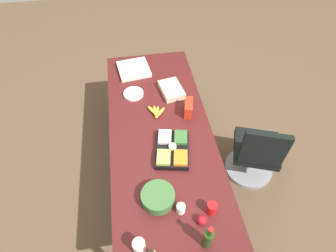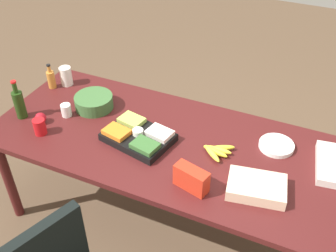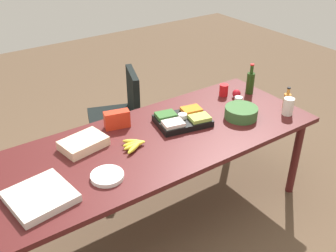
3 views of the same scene
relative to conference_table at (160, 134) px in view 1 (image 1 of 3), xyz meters
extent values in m
plane|color=brown|center=(0.00, 0.00, -0.73)|extent=(10.00, 10.00, 0.00)
cube|color=#491717|center=(0.00, 0.00, 0.05)|extent=(2.57, 1.00, 0.04)
cylinder|color=#491717|center=(1.19, -0.41, -0.35)|extent=(0.07, 0.07, 0.76)
cylinder|color=#491717|center=(1.19, 0.41, -0.35)|extent=(0.07, 0.07, 0.76)
cylinder|color=gray|center=(-0.13, -1.05, -0.70)|extent=(0.56, 0.56, 0.05)
cylinder|color=gray|center=(-0.13, -1.05, -0.49)|extent=(0.06, 0.06, 0.38)
cube|color=black|center=(-0.13, -1.05, -0.30)|extent=(0.61, 0.61, 0.09)
cube|color=black|center=(-0.34, -0.97, -0.03)|extent=(0.20, 0.43, 0.46)
cylinder|color=black|center=(-1.18, 0.22, 0.26)|extent=(0.03, 0.03, 0.01)
cube|color=black|center=(-0.28, -0.07, 0.10)|extent=(0.47, 0.38, 0.05)
cube|color=orange|center=(-0.41, -0.12, 0.14)|extent=(0.18, 0.15, 0.03)
cube|color=#36652F|center=(-0.18, -0.17, 0.14)|extent=(0.18, 0.15, 0.03)
cube|color=#A5BE52|center=(-0.38, 0.02, 0.14)|extent=(0.18, 0.15, 0.03)
cube|color=silver|center=(-0.15, -0.02, 0.14)|extent=(0.18, 0.15, 0.03)
cylinder|color=white|center=(-0.28, -0.07, 0.14)|extent=(0.08, 0.08, 0.04)
cube|color=red|center=(0.18, -0.32, 0.14)|extent=(0.21, 0.13, 0.14)
cylinder|color=white|center=(0.55, 0.22, 0.09)|extent=(0.28, 0.28, 0.03)
cube|color=beige|center=(0.52, -0.20, 0.11)|extent=(0.35, 0.27, 0.07)
ellipsoid|color=gold|center=(0.20, -0.03, 0.10)|extent=(0.15, 0.14, 0.04)
ellipsoid|color=yellow|center=(0.21, 0.00, 0.10)|extent=(0.17, 0.07, 0.04)
ellipsoid|color=yellow|center=(0.23, 0.02, 0.10)|extent=(0.17, 0.04, 0.04)
ellipsoid|color=yellow|center=(0.24, 0.05, 0.10)|extent=(0.17, 0.11, 0.04)
cylinder|color=white|center=(-0.86, -0.04, 0.12)|extent=(0.09, 0.09, 0.09)
cylinder|color=white|center=(-1.11, 0.30, 0.14)|extent=(0.11, 0.11, 0.15)
cylinder|color=#3B6634|center=(-0.74, 0.12, 0.12)|extent=(0.29, 0.29, 0.10)
cube|color=silver|center=(0.97, 0.19, 0.10)|extent=(0.41, 0.41, 0.05)
cylinder|color=red|center=(-0.90, -0.27, 0.13)|extent=(0.10, 0.10, 0.11)
sphere|color=#AD1420|center=(-0.98, -0.18, 0.11)|extent=(0.09, 0.09, 0.08)
cylinder|color=#203B12|center=(-1.14, -0.18, 0.17)|extent=(0.08, 0.08, 0.20)
cylinder|color=#203B12|center=(-1.14, -0.18, 0.31)|extent=(0.03, 0.03, 0.08)
cylinder|color=red|center=(-1.14, -0.18, 0.35)|extent=(0.04, 0.04, 0.01)
camera|label=1|loc=(-1.74, 0.20, 2.13)|focal=29.18mm
camera|label=2|loc=(0.70, -1.80, 1.73)|focal=42.61mm
camera|label=3|loc=(1.36, 2.10, 1.64)|focal=41.27mm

